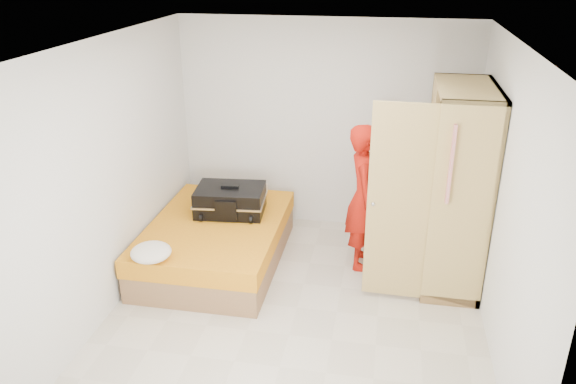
% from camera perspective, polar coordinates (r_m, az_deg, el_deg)
% --- Properties ---
extents(room, '(4.00, 4.02, 2.60)m').
position_cam_1_polar(room, '(5.10, 1.01, 0.41)').
color(room, beige).
rests_on(room, ground).
extents(bed, '(1.42, 2.02, 0.50)m').
position_cam_1_polar(bed, '(6.43, -7.25, -5.04)').
color(bed, olive).
rests_on(bed, ground).
extents(wardrobe, '(1.17, 1.20, 2.10)m').
position_cam_1_polar(wardrobe, '(5.99, 16.21, -0.11)').
color(wardrobe, '#D3B766').
rests_on(wardrobe, ground).
extents(person, '(0.43, 0.62, 1.64)m').
position_cam_1_polar(person, '(6.16, 7.76, -0.52)').
color(person, red).
rests_on(person, ground).
extents(suitcase, '(0.83, 0.65, 0.34)m').
position_cam_1_polar(suitcase, '(6.48, -5.88, -0.83)').
color(suitcase, black).
rests_on(suitcase, bed).
extents(round_cushion, '(0.40, 0.40, 0.15)m').
position_cam_1_polar(round_cushion, '(5.67, -13.75, -5.96)').
color(round_cushion, white).
rests_on(round_cushion, bed).
extents(pillow, '(0.63, 0.36, 0.11)m').
position_cam_1_polar(pillow, '(7.02, -4.79, 0.31)').
color(pillow, white).
rests_on(pillow, bed).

